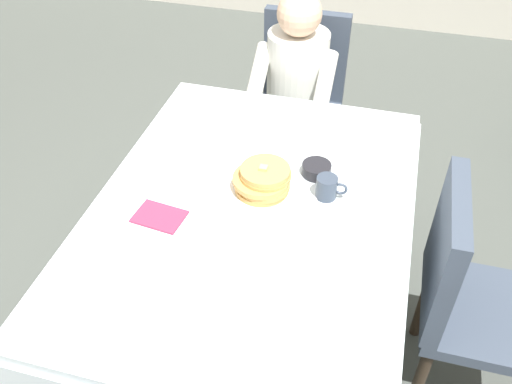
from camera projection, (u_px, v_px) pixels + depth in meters
name	position (u px, v px, depth m)	size (l,w,h in m)	color
ground_plane	(252.00, 331.00, 2.42)	(14.00, 14.00, 0.00)	#474C47
dining_table_main	(251.00, 225.00, 2.00)	(1.12, 1.52, 0.74)	silver
chair_diner	(300.00, 91.00, 2.94)	(0.44, 0.45, 0.93)	#384251
diner_person	(295.00, 82.00, 2.73)	(0.40, 0.43, 1.12)	silver
chair_right_side	(464.00, 290.00, 1.92)	(0.45, 0.44, 0.93)	#384251
plate_breakfast	(263.00, 191.00, 1.99)	(0.28, 0.28, 0.02)	white
breakfast_stack	(263.00, 180.00, 1.95)	(0.21, 0.21, 0.10)	tan
cup_coffee	(327.00, 187.00, 1.95)	(0.11, 0.08, 0.08)	#333D4C
bowl_butter	(316.00, 169.00, 2.06)	(0.11, 0.11, 0.04)	black
fork_left_of_plate	(212.00, 187.00, 2.02)	(0.18, 0.01, 0.01)	silver
knife_right_of_plate	(314.00, 205.00, 1.94)	(0.20, 0.01, 0.01)	silver
spoon_near_edge	(234.00, 250.00, 1.78)	(0.15, 0.01, 0.01)	silver
napkin_folded	(159.00, 217.00, 1.89)	(0.17, 0.12, 0.01)	#8C2D4C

